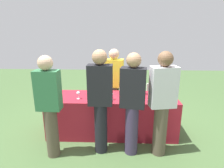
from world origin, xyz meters
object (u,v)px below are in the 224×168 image
(wine_bottle_0, at_px, (92,89))
(guest_1, at_px, (100,99))
(server_pouring, at_px, (114,83))
(guest_2, at_px, (132,101))
(wine_bottle_2, at_px, (138,89))
(wine_bottle_3, at_px, (143,88))
(guest_0, at_px, (49,104))
(wine_glass_4, at_px, (128,94))
(wine_glass_3, at_px, (112,95))
(menu_board, at_px, (156,97))
(wine_bottle_1, at_px, (121,88))
(wine_glass_2, at_px, (104,94))
(guest_3, at_px, (162,101))
(wine_glass_0, at_px, (78,93))
(wine_glass_1, at_px, (92,92))

(wine_bottle_0, xyz_separation_m, guest_1, (0.23, -0.73, 0.07))
(server_pouring, bearing_deg, wine_bottle_0, 52.69)
(guest_2, bearing_deg, wine_bottle_2, 88.92)
(wine_bottle_3, xyz_separation_m, guest_0, (-1.53, -0.90, 0.02))
(wine_glass_4, bearing_deg, guest_1, -133.44)
(wine_glass_3, bearing_deg, wine_bottle_2, 33.27)
(wine_bottle_0, height_order, menu_board, wine_bottle_0)
(wine_bottle_1, relative_size, wine_glass_4, 2.28)
(guest_0, bearing_deg, wine_bottle_2, 33.80)
(wine_bottle_2, relative_size, wine_glass_2, 2.28)
(wine_bottle_2, bearing_deg, wine_bottle_0, -178.71)
(server_pouring, xyz_separation_m, guest_0, (-0.95, -1.31, 0.04))
(server_pouring, distance_m, menu_board, 1.28)
(wine_bottle_1, relative_size, wine_bottle_2, 1.05)
(wine_glass_3, distance_m, guest_2, 0.57)
(wine_bottle_0, xyz_separation_m, wine_bottle_1, (0.57, 0.04, 0.01))
(server_pouring, xyz_separation_m, guest_3, (0.79, -1.19, 0.06))
(wine_bottle_0, bearing_deg, wine_bottle_1, 4.04)
(wine_glass_0, bearing_deg, wine_glass_4, 1.89)
(guest_3, relative_size, menu_board, 2.33)
(guest_0, bearing_deg, menu_board, 44.49)
(wine_bottle_0, bearing_deg, server_pouring, 45.95)
(wine_bottle_3, bearing_deg, guest_3, -75.14)
(wine_bottle_3, bearing_deg, wine_bottle_0, -178.77)
(wine_bottle_0, relative_size, wine_glass_1, 2.05)
(wine_glass_1, height_order, guest_1, guest_1)
(wine_glass_3, bearing_deg, guest_0, -148.67)
(wine_bottle_3, distance_m, guest_3, 0.81)
(guest_1, bearing_deg, wine_glass_1, 112.61)
(wine_glass_4, relative_size, guest_1, 0.08)
(wine_bottle_0, height_order, guest_2, guest_2)
(wine_bottle_1, xyz_separation_m, wine_glass_3, (-0.17, -0.35, -0.02))
(wine_bottle_0, relative_size, guest_1, 0.18)
(wine_glass_4, distance_m, guest_1, 0.68)
(wine_bottle_1, height_order, wine_bottle_3, wine_bottle_3)
(guest_2, bearing_deg, wine_glass_3, 137.59)
(server_pouring, distance_m, guest_3, 1.43)
(wine_glass_4, bearing_deg, guest_3, -45.82)
(wine_glass_2, height_order, server_pouring, server_pouring)
(guest_2, distance_m, menu_board, 1.95)
(guest_0, bearing_deg, wine_glass_4, 28.91)
(wine_bottle_1, distance_m, guest_1, 0.85)
(wine_glass_2, bearing_deg, menu_board, 45.31)
(wine_glass_3, relative_size, menu_board, 0.19)
(guest_0, bearing_deg, wine_glass_2, 40.10)
(wine_bottle_0, xyz_separation_m, wine_bottle_3, (0.99, 0.02, 0.01))
(wine_glass_0, relative_size, guest_0, 0.09)
(guest_1, bearing_deg, wine_bottle_0, 108.19)
(wine_bottle_3, bearing_deg, guest_1, -135.11)
(wine_bottle_2, height_order, guest_1, guest_1)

